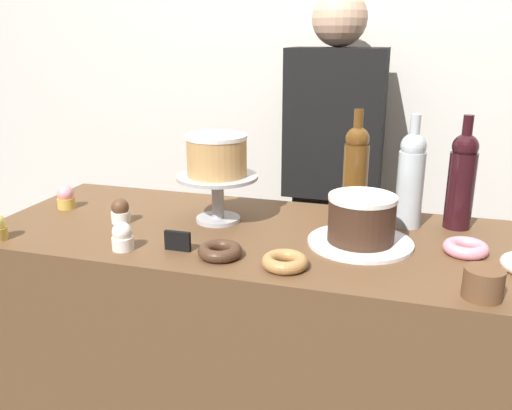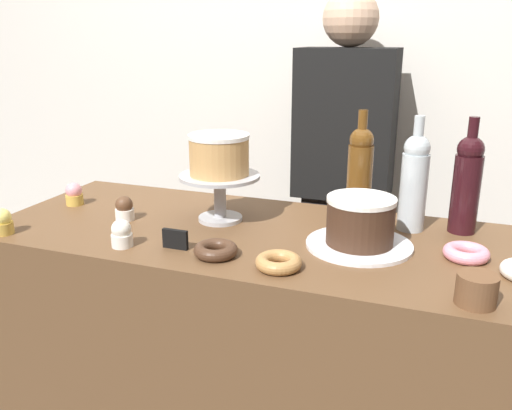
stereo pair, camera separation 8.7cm
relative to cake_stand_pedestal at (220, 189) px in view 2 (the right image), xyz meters
The scene contains 19 objects.
back_wall 0.89m from the cake_stand_pedestal, 80.69° to the left, with size 6.00×0.05×2.60m.
display_counter 0.57m from the cake_stand_pedestal, 23.23° to the right, with size 1.54×0.63×0.91m.
cake_stand_pedestal is the anchor object (origin of this frame).
white_layer_cake 0.10m from the cake_stand_pedestal, 90.00° to the left, with size 0.18×0.18×0.12m.
silver_serving_platter 0.44m from the cake_stand_pedestal, ahead, with size 0.28×0.28×0.01m.
chocolate_round_cake 0.43m from the cake_stand_pedestal, ahead, with size 0.18×0.18×0.13m.
wine_bottle_amber 0.42m from the cake_stand_pedestal, 25.56° to the left, with size 0.08×0.08×0.33m.
wine_bottle_dark_red 0.70m from the cake_stand_pedestal, 12.11° to the left, with size 0.08×0.08×0.33m.
wine_bottle_clear 0.56m from the cake_stand_pedestal, 12.09° to the left, with size 0.08×0.08×0.33m.
cupcake_chocolate 0.30m from the cake_stand_pedestal, 160.51° to the right, with size 0.06×0.06×0.07m.
cupcake_lemon 0.62m from the cake_stand_pedestal, 148.81° to the right, with size 0.06×0.06×0.07m.
cupcake_vanilla 0.33m from the cake_stand_pedestal, 119.31° to the right, with size 0.06×0.06×0.07m.
cupcake_strawberry 0.52m from the cake_stand_pedestal, behind, with size 0.06×0.06×0.07m.
donut_pink 0.70m from the cake_stand_pedestal, ahead, with size 0.11×0.11×0.03m.
donut_chocolate 0.29m from the cake_stand_pedestal, 68.59° to the right, with size 0.11×0.11×0.03m.
donut_maple 0.40m from the cake_stand_pedestal, 45.16° to the right, with size 0.11×0.11×0.03m.
cookie_stack 0.77m from the cake_stand_pedestal, 23.08° to the right, with size 0.08×0.08×0.07m.
price_sign_chalkboard 0.26m from the cake_stand_pedestal, 94.36° to the right, with size 0.07×0.01×0.05m.
barista_figure 0.68m from the cake_stand_pedestal, 67.61° to the left, with size 0.36×0.22×1.60m.
Camera 2 is at (0.49, -1.34, 1.44)m, focal length 37.58 mm.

